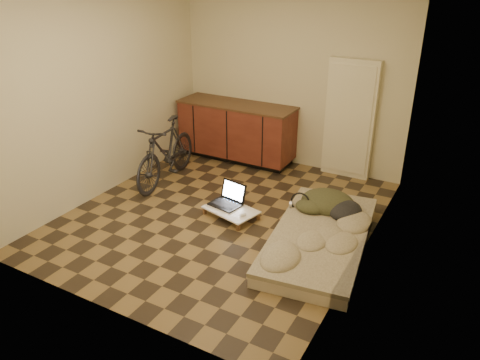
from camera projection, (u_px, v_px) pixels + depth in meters
The scene contains 10 objects.
room_shell at pixel (220, 115), 5.29m from camera, with size 3.50×4.00×2.60m.
cabinets at pixel (237, 131), 7.32m from camera, with size 1.84×0.62×0.91m.
appliance_panel at pixel (350, 120), 6.60m from camera, with size 0.70×0.10×1.70m, color #F0E7BE.
bicycle at pixel (166, 149), 6.53m from camera, with size 0.45×1.54×1.00m, color black.
futon at pixel (320, 238), 5.18m from camera, with size 1.24×2.15×0.18m.
clothing_pile at pixel (332, 198), 5.58m from camera, with size 0.69×0.57×0.27m, color #34361F, non-canonical shape.
headphones at pixel (300, 201), 5.61m from camera, with size 0.26×0.24×0.17m, color black, non-canonical shape.
lap_desk at pixel (231, 210), 5.76m from camera, with size 0.72×0.56×0.11m.
laptop at pixel (228, 200), 5.86m from camera, with size 0.43×0.40×0.26m.
mouse at pixel (243, 215), 5.60m from camera, with size 0.05×0.09×0.03m, color white.
Camera 1 is at (2.67, -4.36, 2.86)m, focal length 35.00 mm.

